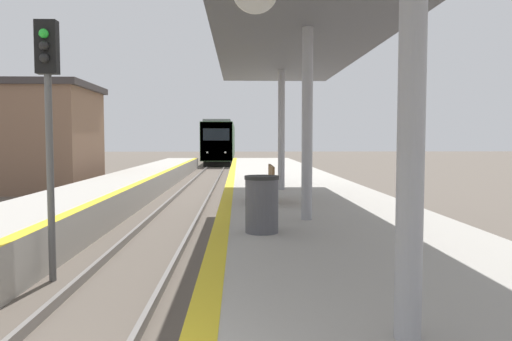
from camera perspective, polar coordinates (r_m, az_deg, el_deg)
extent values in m
cube|color=black|center=(54.59, -4.05, 1.25)|extent=(2.44, 19.34, 0.55)
cube|color=#477247|center=(54.55, -4.06, 3.37)|extent=(2.88, 21.49, 3.50)
cube|color=gold|center=(43.89, -4.56, 3.33)|extent=(2.82, 0.16, 3.43)
cube|color=black|center=(43.83, -4.57, 4.13)|extent=(2.30, 0.06, 1.05)
cube|color=slate|center=(54.57, -4.07, 5.34)|extent=(2.44, 20.41, 0.24)
sphere|color=white|center=(43.89, -5.59, 2.07)|extent=(0.18, 0.18, 0.18)
sphere|color=white|center=(43.82, -3.53, 2.08)|extent=(0.18, 0.18, 0.18)
cylinder|color=#595959|center=(9.28, -22.45, -0.87)|extent=(0.12, 0.12, 3.57)
cube|color=black|center=(9.39, -22.78, 12.86)|extent=(0.36, 0.20, 0.90)
sphere|color=green|center=(9.31, -23.11, 14.21)|extent=(0.16, 0.16, 0.16)
sphere|color=black|center=(9.27, -23.08, 12.98)|extent=(0.16, 0.16, 0.16)
sphere|color=black|center=(9.24, -23.04, 11.74)|extent=(0.16, 0.16, 0.16)
cylinder|color=#99999E|center=(4.03, 17.36, 7.56)|extent=(0.21, 0.21, 3.71)
cylinder|color=#99999E|center=(9.73, 5.87, 5.26)|extent=(0.21, 0.21, 3.71)
cylinder|color=#99999E|center=(15.53, 2.92, 4.63)|extent=(0.21, 0.21, 3.71)
cube|color=#515156|center=(9.98, 5.94, 16.55)|extent=(3.74, 17.51, 0.20)
cylinder|color=#4C4C51|center=(8.38, 0.67, -4.08)|extent=(0.55, 0.55, 0.90)
cylinder|color=#262626|center=(8.33, 0.67, -0.81)|extent=(0.58, 0.58, 0.06)
cube|color=brown|center=(12.45, 0.89, -1.62)|extent=(0.44, 1.56, 0.08)
cube|color=brown|center=(12.44, 1.76, -0.43)|extent=(0.06, 1.56, 0.44)
cube|color=#262628|center=(11.86, 1.03, -3.05)|extent=(0.35, 0.08, 0.40)
cube|color=#262628|center=(13.10, 0.75, -2.42)|extent=(0.35, 0.08, 0.40)
cube|color=brown|center=(26.77, -26.88, 3.07)|extent=(8.18, 5.17, 4.82)
cube|color=#383333|center=(26.89, -27.04, 8.54)|extent=(8.59, 5.43, 0.30)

